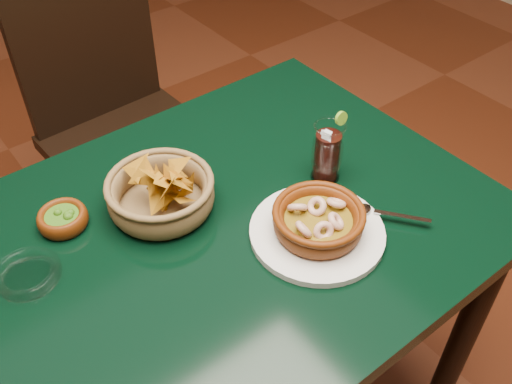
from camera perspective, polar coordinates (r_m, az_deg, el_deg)
dining_table at (r=1.16m, az=-6.14°, el=-8.16°), size 1.20×0.80×0.75m
dining_chair at (r=1.78m, az=-13.42°, el=6.82°), size 0.47×0.47×0.97m
shrimp_plate at (r=1.07m, az=6.24°, el=-3.12°), size 0.32×0.26×0.08m
chip_basket at (r=1.13m, az=-9.46°, el=-0.10°), size 0.24×0.24×0.14m
guacamole_ramekin at (r=1.15m, az=-18.75°, el=-2.55°), size 0.11×0.11×0.04m
cola_drink at (r=1.18m, az=7.14°, el=3.95°), size 0.13×0.13×0.15m
glass_ashtray at (r=1.08m, az=-21.86°, el=-7.66°), size 0.12×0.12×0.03m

